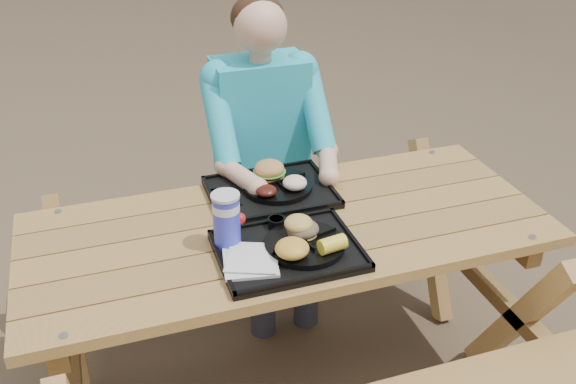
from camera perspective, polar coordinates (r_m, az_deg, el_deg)
name	(u,v)px	position (r m, az deg, el deg)	size (l,w,h in m)	color
ground	(288,381)	(2.69, 0.00, -16.45)	(60.00, 60.00, 0.00)	#999999
picnic_table	(288,309)	(2.44, 0.00, -10.35)	(1.80, 1.49, 0.75)	#999999
tray_near	(288,252)	(2.06, 0.00, -5.33)	(0.45, 0.35, 0.02)	black
tray_far	(271,193)	(2.38, -1.55, -0.09)	(0.45, 0.35, 0.02)	black
plate_near	(305,244)	(2.06, 1.50, -4.67)	(0.26, 0.26, 0.02)	black
plate_far	(278,186)	(2.38, -0.94, 0.56)	(0.26, 0.26, 0.02)	black
napkin_stack	(250,261)	(1.99, -3.36, -6.18)	(0.16, 0.16, 0.02)	silver
soda_cup	(227,221)	(2.04, -5.47, -2.58)	(0.09, 0.09, 0.17)	#1C26D3
condiment_bbq	(276,223)	(2.15, -1.04, -2.74)	(0.06, 0.06, 0.03)	black
condiment_mustard	(290,223)	(2.15, 0.21, -2.81)	(0.05, 0.05, 0.03)	#FFF71C
sandwich	(303,221)	(2.06, 1.33, -2.61)	(0.10, 0.10, 0.10)	gold
mac_cheese	(292,248)	(1.98, 0.37, -5.04)	(0.11, 0.11, 0.05)	gold
corn_cob	(332,244)	(2.00, 3.97, -4.66)	(0.09, 0.09, 0.05)	yellow
cutlery_far	(226,197)	(2.34, -5.57, -0.46)	(0.03, 0.16, 0.01)	black
burger	(269,165)	(2.40, -1.67, 2.40)	(0.11, 0.11, 0.10)	#BB8142
baked_beans	(266,191)	(2.30, -1.93, 0.11)	(0.08, 0.08, 0.03)	#45130D
potato_salad	(295,183)	(2.33, 0.61, 0.83)	(0.09, 0.09, 0.05)	#EEE0CA
diner	(263,169)	(2.80, -2.25, 2.04)	(0.48, 0.84, 1.28)	#19A5B2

